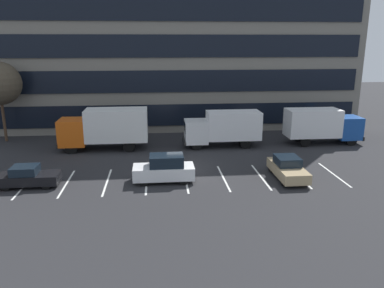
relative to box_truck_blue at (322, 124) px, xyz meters
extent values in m
plane|color=#262628|center=(-13.91, -5.82, -1.91)|extent=(120.00, 120.00, 0.00)
cube|color=slate|center=(-13.91, 12.18, 8.89)|extent=(41.55, 12.57, 21.60)
cube|color=black|center=(-13.91, 5.84, 0.07)|extent=(39.88, 0.16, 2.30)
cube|color=black|center=(-13.91, 5.84, 3.67)|extent=(39.88, 0.16, 2.30)
cube|color=black|center=(-13.91, 5.84, 7.27)|extent=(39.88, 0.16, 2.30)
cube|color=black|center=(-13.91, 5.84, 10.87)|extent=(39.88, 0.16, 2.30)
cube|color=silver|center=(-25.11, -8.69, -1.91)|extent=(0.14, 5.40, 0.01)
cube|color=silver|center=(-22.31, -8.69, -1.91)|extent=(0.14, 5.40, 0.01)
cube|color=silver|center=(-19.51, -8.69, -1.91)|extent=(0.14, 5.40, 0.01)
cube|color=silver|center=(-16.71, -8.69, -1.91)|extent=(0.14, 5.40, 0.01)
cube|color=silver|center=(-13.91, -8.69, -1.91)|extent=(0.14, 5.40, 0.01)
cube|color=silver|center=(-11.11, -8.69, -1.91)|extent=(0.14, 5.40, 0.01)
cube|color=silver|center=(-8.31, -8.69, -1.91)|extent=(0.14, 5.40, 0.01)
cube|color=silver|center=(-5.51, -8.69, -1.91)|extent=(0.14, 5.40, 0.01)
cube|color=silver|center=(-2.71, -8.69, -1.91)|extent=(0.14, 5.40, 0.01)
cube|color=#194799|center=(2.67, 0.00, -0.36)|extent=(2.14, 2.33, 2.14)
cube|color=black|center=(3.71, 0.00, 0.07)|extent=(0.06, 1.96, 0.94)
cube|color=white|center=(-0.93, 0.00, 0.17)|extent=(5.05, 2.43, 2.62)
cube|color=black|center=(3.78, 0.00, -1.28)|extent=(0.19, 2.33, 0.39)
cylinder|color=black|center=(2.67, 1.00, -1.43)|extent=(0.97, 0.29, 0.97)
cylinder|color=black|center=(2.67, -1.00, -1.43)|extent=(0.97, 0.29, 0.97)
cylinder|color=black|center=(-1.94, 1.00, -1.43)|extent=(0.97, 0.29, 0.97)
cylinder|color=black|center=(-1.94, -1.00, -1.43)|extent=(0.97, 0.29, 0.97)
cube|color=white|center=(-12.23, -0.16, -0.39)|extent=(2.10, 2.29, 2.10)
cube|color=black|center=(-13.26, -0.16, 0.03)|extent=(0.06, 1.92, 0.92)
cube|color=white|center=(-8.70, -0.16, 0.14)|extent=(4.96, 2.39, 2.58)
cube|color=black|center=(-13.33, -0.16, -1.29)|extent=(0.19, 2.29, 0.38)
cylinder|color=black|center=(-12.23, -1.14, -1.44)|extent=(0.95, 0.29, 0.95)
cylinder|color=black|center=(-12.23, 0.82, -1.44)|extent=(0.95, 0.29, 0.95)
cylinder|color=black|center=(-7.71, -1.14, -1.44)|extent=(0.95, 0.29, 0.95)
cylinder|color=black|center=(-7.71, 0.82, -1.44)|extent=(0.95, 0.29, 0.95)
cube|color=#D85914|center=(-23.46, -0.10, -0.20)|extent=(2.35, 2.56, 2.35)
cube|color=black|center=(-24.62, -0.10, 0.27)|extent=(0.06, 2.15, 1.03)
cube|color=white|center=(-19.51, -0.10, 0.38)|extent=(5.55, 2.67, 2.88)
cube|color=black|center=(-24.69, -0.10, -1.22)|extent=(0.21, 2.56, 0.43)
cylinder|color=black|center=(-23.46, -1.20, -1.38)|extent=(1.07, 0.32, 1.07)
cylinder|color=black|center=(-23.46, 1.00, -1.38)|extent=(1.07, 0.32, 1.07)
cylinder|color=black|center=(-18.40, -1.20, -1.38)|extent=(1.07, 0.32, 1.07)
cylinder|color=black|center=(-18.40, 1.00, -1.38)|extent=(1.07, 0.32, 1.07)
cube|color=white|center=(-15.47, -8.95, -1.21)|extent=(4.31, 1.83, 0.89)
cube|color=black|center=(-15.26, -8.95, -0.36)|extent=(2.37, 1.61, 0.80)
cylinder|color=black|center=(-16.85, -9.75, -1.59)|extent=(0.64, 0.21, 0.64)
cylinder|color=black|center=(-16.85, -8.15, -1.59)|extent=(0.64, 0.21, 0.64)
cylinder|color=black|center=(-14.10, -9.75, -1.59)|extent=(0.64, 0.21, 0.64)
cylinder|color=black|center=(-14.10, -8.15, -1.59)|extent=(0.64, 0.21, 0.64)
cube|color=tan|center=(-6.47, -9.16, -1.31)|extent=(1.85, 4.42, 0.72)
cube|color=black|center=(-6.47, -8.94, -0.64)|extent=(1.63, 1.86, 0.62)
cylinder|color=black|center=(-5.67, -10.57, -1.60)|extent=(0.23, 0.62, 0.62)
cylinder|color=black|center=(-7.27, -10.57, -1.60)|extent=(0.23, 0.62, 0.62)
cylinder|color=black|center=(-5.67, -7.75, -1.60)|extent=(0.23, 0.62, 0.62)
cylinder|color=black|center=(-7.27, -7.75, -1.60)|extent=(0.23, 0.62, 0.62)
cube|color=black|center=(-24.72, -8.99, -1.35)|extent=(4.08, 1.71, 0.66)
cube|color=black|center=(-24.92, -8.99, -0.74)|extent=(1.72, 1.50, 0.57)
cylinder|color=black|center=(-23.41, -8.25, -1.63)|extent=(0.57, 0.21, 0.57)
cylinder|color=black|center=(-23.41, -9.74, -1.63)|extent=(0.57, 0.21, 0.57)
cylinder|color=black|center=(-26.03, -8.25, -1.63)|extent=(0.57, 0.21, 0.57)
cylinder|color=black|center=(-26.03, -9.74, -1.63)|extent=(0.57, 0.21, 0.57)
cylinder|color=#473323|center=(-30.91, 3.91, 0.14)|extent=(0.28, 0.28, 4.11)
camera|label=1|loc=(-15.90, -34.46, 7.77)|focal=35.50mm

